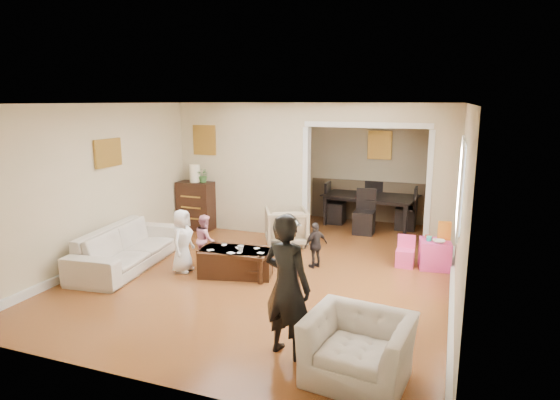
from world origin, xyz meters
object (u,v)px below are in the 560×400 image
at_px(play_table, 435,254).
at_px(cyan_cup, 429,238).
at_px(adult_person, 287,286).
at_px(coffee_table, 236,262).
at_px(armchair_back, 286,227).
at_px(table_lamp, 195,173).
at_px(sofa, 127,247).
at_px(dresser, 196,206).
at_px(child_kneel_b, 205,239).
at_px(child_kneel_a, 182,241).
at_px(child_toddler, 316,245).
at_px(coffee_cup, 241,248).
at_px(armchair_front, 358,348).
at_px(dining_table, 370,211).

height_order(play_table, cyan_cup, cyan_cup).
xyz_separation_m(cyan_cup, adult_person, (-1.25, -3.27, 0.28)).
bearing_deg(coffee_table, armchair_back, 83.86).
height_order(coffee_table, cyan_cup, cyan_cup).
xyz_separation_m(table_lamp, coffee_table, (1.94, -2.14, -0.97)).
height_order(sofa, armchair_back, armchair_back).
relative_size(dresser, child_kneel_b, 1.21).
relative_size(table_lamp, coffee_table, 0.33).
bearing_deg(play_table, cyan_cup, -153.43).
bearing_deg(child_kneel_a, table_lamp, 21.93).
xyz_separation_m(sofa, table_lamp, (-0.11, 2.39, 0.86)).
xyz_separation_m(cyan_cup, child_toddler, (-1.70, -0.59, -0.12)).
bearing_deg(sofa, child_toddler, -77.26).
relative_size(child_kneel_a, child_toddler, 1.33).
bearing_deg(armchair_back, coffee_cup, 60.90).
relative_size(armchair_back, table_lamp, 2.11).
height_order(sofa, dresser, dresser).
relative_size(armchair_front, play_table, 2.06).
distance_m(armchair_front, dresser, 6.00).
bearing_deg(coffee_cup, child_toddler, 40.10).
relative_size(armchair_front, table_lamp, 2.70).
distance_m(coffee_cup, child_kneel_a, 0.96).
bearing_deg(table_lamp, cyan_cup, -9.67).
bearing_deg(adult_person, child_kneel_a, -18.75).
distance_m(armchair_back, child_kneel_a, 2.17).
bearing_deg(play_table, table_lamp, 171.11).
relative_size(armchair_back, dresser, 0.76).
height_order(armchair_back, play_table, armchair_back).
bearing_deg(child_kneel_a, dining_table, -34.46).
distance_m(sofa, coffee_cup, 1.94).
xyz_separation_m(armchair_back, adult_person, (1.31, -3.68, 0.43)).
height_order(coffee_table, coffee_cup, coffee_cup).
height_order(armchair_front, table_lamp, table_lamp).
bearing_deg(child_kneel_a, coffee_table, -83.45).
distance_m(armchair_front, table_lamp, 6.06).
height_order(coffee_cup, child_kneel_a, child_kneel_a).
height_order(coffee_cup, dining_table, dining_table).
bearing_deg(coffee_table, sofa, -172.30).
bearing_deg(coffee_cup, dining_table, 70.25).
relative_size(coffee_cup, child_kneel_b, 0.11).
xyz_separation_m(table_lamp, cyan_cup, (4.69, -0.80, -0.69)).
bearing_deg(table_lamp, sofa, -87.30).
bearing_deg(child_toddler, cyan_cup, 145.78).
relative_size(coffee_cup, child_kneel_a, 0.09).
distance_m(coffee_table, child_toddler, 1.30).
xyz_separation_m(armchair_front, adult_person, (-0.79, 0.19, 0.45)).
height_order(table_lamp, coffee_table, table_lamp).
xyz_separation_m(cyan_cup, dining_table, (-1.33, 2.28, -0.16)).
bearing_deg(dining_table, armchair_front, -73.27).
relative_size(armchair_back, child_kneel_a, 0.76).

